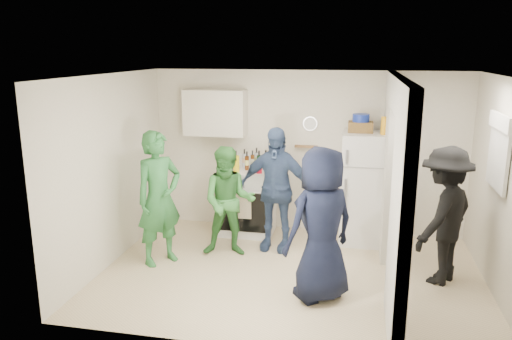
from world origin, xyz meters
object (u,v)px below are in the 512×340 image
Objects in this scene: person_green_center at (229,202)px; person_navy at (321,225)px; stove at (248,201)px; person_denim at (275,189)px; fridge at (364,188)px; yellow_cup_stack_top at (384,126)px; person_nook at (444,216)px; person_green_left at (159,198)px; blue_bowl at (361,118)px; wicker_basket at (361,127)px.

person_green_center is 1.68m from person_navy.
person_navy is at bearing -46.94° from person_green_center.
stove is 0.57× the size of person_denim.
fridge is 0.93× the size of person_denim.
fridge reaches higher than person_green_center.
person_nook is at bearing -56.09° from yellow_cup_stack_top.
person_green_left is at bearing -54.20° from person_nook.
yellow_cup_stack_top is at bearing -3.76° from stove.
wicker_basket is at bearing 0.00° from blue_bowl.
yellow_cup_stack_top is (0.32, -0.15, 0.05)m from wicker_basket.
person_denim is at bearing -153.02° from blue_bowl.
fridge is 2.02m from person_green_center.
fridge is 0.98m from yellow_cup_stack_top.
stove is 1.65m from person_green_left.
person_navy is at bearing -29.35° from person_nook.
person_denim reaches higher than stove.
person_green_left is (-2.66, -1.31, 0.08)m from fridge.
person_nook is (3.59, 0.15, -0.05)m from person_green_left.
blue_bowl is 0.96× the size of yellow_cup_stack_top.
blue_bowl is at bearing -106.12° from person_nook.
person_navy is at bearing -101.47° from blue_bowl.
stove is at bearing 76.35° from person_green_center.
person_green_center is at bearing -151.95° from wicker_basket.
person_denim is (0.58, 0.34, 0.12)m from person_green_center.
wicker_basket reaches higher than person_nook.
blue_bowl is 0.36m from yellow_cup_stack_top.
blue_bowl reaches higher than person_navy.
yellow_cup_stack_top reaches higher than person_navy.
wicker_basket is at bearing 18.50° from person_green_center.
person_denim is at bearing -24.66° from person_green_left.
person_navy is at bearing -104.64° from fridge.
person_navy reaches higher than person_green_center.
person_green_left is 0.95m from person_green_center.
person_navy is (1.33, -1.02, 0.12)m from person_green_center.
wicker_basket is (1.66, 0.02, 1.21)m from stove.
person_navy reaches higher than person_nook.
blue_bowl is (1.66, 0.02, 1.34)m from stove.
person_navy is (-0.49, -1.89, 0.07)m from fridge.
blue_bowl is at bearing -141.50° from person_navy.
person_denim is 0.99× the size of person_navy.
person_nook is at bearing -51.18° from fridge.
person_green_center is at bearing -77.43° from person_navy.
person_navy is (-0.39, -1.94, -0.83)m from wicker_basket.
yellow_cup_stack_top is at bearing 23.04° from person_denim.
wicker_basket is 0.20× the size of person_denim.
fridge is 0.90m from wicker_basket.
wicker_basket is at bearing 33.59° from person_denim.
blue_bowl reaches higher than wicker_basket.
blue_bowl is at bearing 33.59° from person_denim.
person_navy reaches higher than person_denim.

